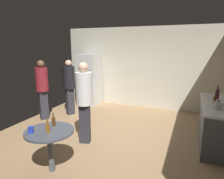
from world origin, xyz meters
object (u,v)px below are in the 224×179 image
at_px(refrigerator, 89,79).
at_px(plastic_cup_blue, 31,130).
at_px(foreground_table, 50,136).
at_px(beer_bottle_amber, 48,128).
at_px(wine_bottle_on_counter, 217,94).
at_px(beer_bottle_on_counter, 215,100).
at_px(person_in_white_shirt, 84,97).
at_px(person_in_black_shirt, 69,83).
at_px(kettle, 218,106).
at_px(beer_bottle_brown, 54,121).
at_px(person_in_maroon_shirt, 42,85).

relative_size(refrigerator, plastic_cup_blue, 16.36).
distance_m(foreground_table, beer_bottle_amber, 0.21).
height_order(wine_bottle_on_counter, beer_bottle_on_counter, wine_bottle_on_counter).
bearing_deg(plastic_cup_blue, person_in_white_shirt, 80.73).
height_order(refrigerator, foreground_table, refrigerator).
relative_size(wine_bottle_on_counter, person_in_black_shirt, 0.18).
xyz_separation_m(wine_bottle_on_counter, person_in_white_shirt, (-2.64, -1.44, 0.02)).
height_order(kettle, beer_bottle_on_counter, beer_bottle_on_counter).
bearing_deg(beer_bottle_on_counter, beer_bottle_amber, -139.07).
bearing_deg(refrigerator, beer_bottle_on_counter, -23.04).
distance_m(foreground_table, beer_bottle_brown, 0.27).
xyz_separation_m(plastic_cup_blue, person_in_maroon_shirt, (-1.60, 2.11, 0.20)).
xyz_separation_m(kettle, person_in_black_shirt, (-3.94, 0.83, 0.01)).
bearing_deg(kettle, foreground_table, -146.33).
distance_m(foreground_table, person_in_black_shirt, 2.91).
relative_size(foreground_table, beer_bottle_amber, 3.48).
relative_size(wine_bottle_on_counter, plastic_cup_blue, 2.82).
bearing_deg(refrigerator, person_in_white_shirt, -63.19).
distance_m(wine_bottle_on_counter, beer_bottle_brown, 3.60).
height_order(kettle, person_in_black_shirt, person_in_black_shirt).
xyz_separation_m(person_in_black_shirt, person_in_maroon_shirt, (-0.46, -0.65, 0.01)).
relative_size(wine_bottle_on_counter, beer_bottle_on_counter, 1.35).
xyz_separation_m(beer_bottle_on_counter, plastic_cup_blue, (-2.77, -2.32, -0.19)).
bearing_deg(person_in_black_shirt, refrigerator, 122.07).
distance_m(refrigerator, person_in_black_shirt, 1.22).
distance_m(kettle, person_in_black_shirt, 4.02).
xyz_separation_m(kettle, beer_bottle_amber, (-2.56, -1.80, -0.15)).
relative_size(wine_bottle_on_counter, person_in_maroon_shirt, 0.18).
bearing_deg(person_in_white_shirt, beer_bottle_brown, -20.76).
bearing_deg(foreground_table, wine_bottle_on_counter, 43.98).
bearing_deg(beer_bottle_brown, beer_bottle_on_counter, 36.44).
bearing_deg(person_in_white_shirt, person_in_maroon_shirt, -130.28).
xyz_separation_m(beer_bottle_on_counter, person_in_maroon_shirt, (-4.37, -0.21, 0.01)).
height_order(plastic_cup_blue, person_in_black_shirt, person_in_black_shirt).
distance_m(plastic_cup_blue, person_in_maroon_shirt, 2.65).
distance_m(refrigerator, beer_bottle_on_counter, 4.24).
bearing_deg(wine_bottle_on_counter, kettle, -93.57).
height_order(refrigerator, person_in_white_shirt, refrigerator).
distance_m(person_in_white_shirt, person_in_maroon_shirt, 1.98).
height_order(refrigerator, kettle, refrigerator).
distance_m(beer_bottle_amber, person_in_maroon_shirt, 2.71).
xyz_separation_m(foreground_table, plastic_cup_blue, (-0.20, -0.19, 0.16)).
bearing_deg(beer_bottle_on_counter, wine_bottle_on_counter, 79.24).
relative_size(refrigerator, beer_bottle_on_counter, 7.83).
bearing_deg(person_in_maroon_shirt, person_in_black_shirt, 88.10).
height_order(plastic_cup_blue, person_in_white_shirt, person_in_white_shirt).
bearing_deg(kettle, person_in_black_shirt, 168.08).
xyz_separation_m(refrigerator, beer_bottle_on_counter, (3.90, -1.66, 0.08)).
height_order(beer_bottle_on_counter, beer_bottle_amber, beer_bottle_on_counter).
bearing_deg(person_in_maroon_shirt, beer_bottle_on_counter, 36.37).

